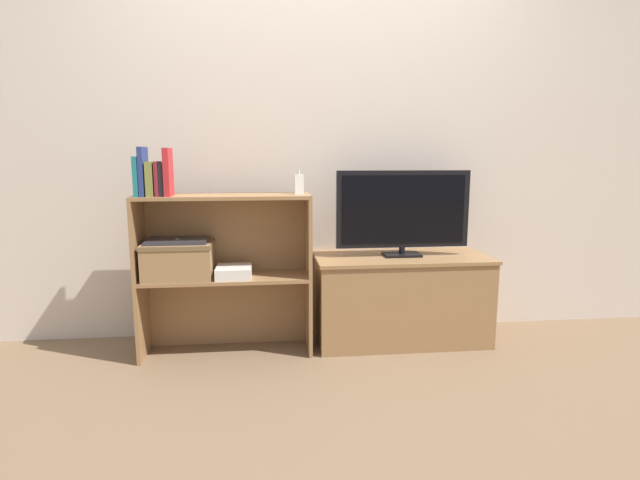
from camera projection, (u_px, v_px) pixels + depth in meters
The scene contains 16 objects.
ground_plane at pixel (323, 358), 2.82m from camera, with size 16.00×16.00×0.00m, color brown.
wall_back at pixel (314, 144), 3.11m from camera, with size 10.00×0.05×2.40m.
tv_stand at pixel (400, 298), 3.06m from camera, with size 1.05×0.48×0.53m.
tv at pixel (403, 211), 2.97m from camera, with size 0.80×0.14×0.51m.
bookshelf_lower_tier at pixel (228, 301), 2.92m from camera, with size 0.96×0.30×0.45m.
bookshelf_upper_tier at pixel (225, 223), 2.85m from camera, with size 0.96×0.30×0.46m.
book_teal at pixel (138, 176), 2.65m from camera, with size 0.02×0.15×0.21m.
book_navy at pixel (143, 172), 2.65m from camera, with size 0.03×0.15×0.26m.
book_olive at pixel (151, 179), 2.66m from camera, with size 0.04×0.15×0.18m.
book_maroon at pixel (158, 179), 2.66m from camera, with size 0.02×0.13×0.18m.
book_charcoal at pixel (163, 179), 2.66m from camera, with size 0.02×0.12×0.18m.
book_crimson at pixel (168, 172), 2.66m from camera, with size 0.03×0.14×0.25m.
baby_monitor at pixel (299, 184), 2.80m from camera, with size 0.05×0.04×0.14m.
storage_basket_left at pixel (179, 258), 2.78m from camera, with size 0.38×0.27×0.20m.
laptop at pixel (178, 241), 2.76m from camera, with size 0.33×0.21×0.02m.
magazine_stack at pixel (234, 272), 2.80m from camera, with size 0.20×0.21×0.06m.
Camera 1 is at (-0.31, -2.66, 1.13)m, focal length 28.00 mm.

